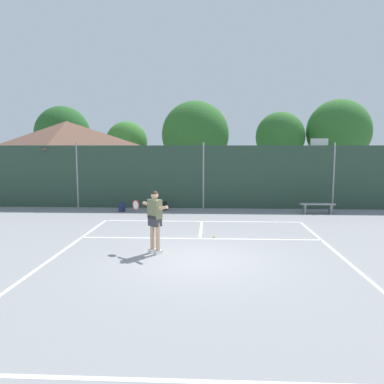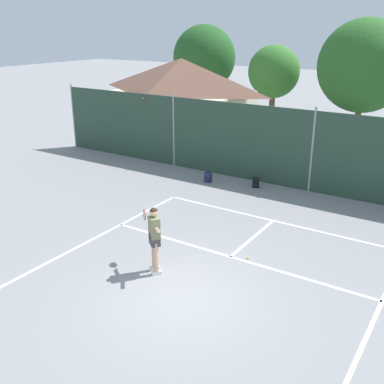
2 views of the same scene
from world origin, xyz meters
TOP-DOWN VIEW (x-y plane):
  - ground_plane at (0.00, 0.00)m, footprint 120.00×120.00m
  - court_markings at (0.00, 0.65)m, footprint 8.30×11.10m
  - chainlink_fence at (0.00, 9.00)m, footprint 26.09×0.09m
  - clubhouse_building at (-8.13, 12.05)m, footprint 7.22×4.58m
  - tennis_player at (-1.28, 0.65)m, footprint 1.20×0.89m
  - tennis_ball at (0.48, 2.64)m, footprint 0.07×0.07m
  - backpack_navy at (-3.94, 7.79)m, footprint 0.29×0.25m
  - backpack_black at (-1.95, 8.25)m, footprint 0.33×0.32m

SIDE VIEW (x-z plane):
  - ground_plane at x=0.00m, z-range 0.00..0.00m
  - court_markings at x=0.00m, z-range 0.00..0.01m
  - tennis_ball at x=0.48m, z-range 0.00..0.07m
  - backpack_navy at x=-3.94m, z-range -0.04..0.42m
  - backpack_black at x=-1.95m, z-range -0.04..0.42m
  - tennis_player at x=-1.28m, z-range 0.18..2.04m
  - chainlink_fence at x=0.00m, z-range -0.07..3.27m
  - clubhouse_building at x=-8.13m, z-range 0.08..4.70m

